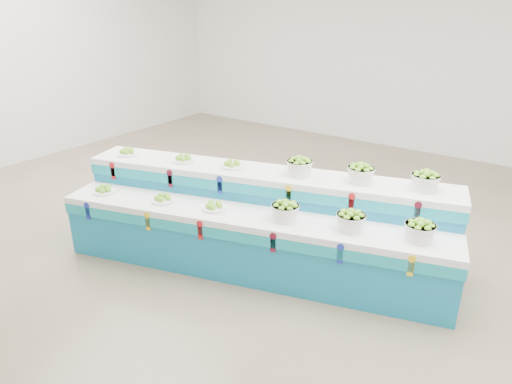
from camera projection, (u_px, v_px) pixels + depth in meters
ground at (232, 236)px, 5.92m from camera, size 10.00×10.00×0.00m
back_wall at (391, 44)px, 8.91m from camera, size 10.00×0.00×10.00m
display_stand at (256, 222)px, 5.14m from camera, size 4.41×2.24×1.02m
plate_lower_left at (104, 189)px, 5.36m from camera, size 0.32×0.32×0.09m
plate_lower_mid at (163, 198)px, 5.12m from camera, size 0.32×0.32×0.09m
plate_lower_right at (214, 205)px, 4.93m from camera, size 0.32×0.32×0.09m
basket_lower_left at (285, 211)px, 4.66m from camera, size 0.35×0.35×0.21m
basket_lower_mid at (351, 220)px, 4.46m from camera, size 0.35×0.35×0.21m
basket_lower_right at (420, 230)px, 4.27m from camera, size 0.35×0.35×0.21m
plate_upper_left at (127, 151)px, 5.70m from camera, size 0.32×0.32×0.09m
plate_upper_mid at (184, 158)px, 5.47m from camera, size 0.32×0.32×0.09m
plate_upper_right at (232, 164)px, 5.27m from camera, size 0.32×0.32×0.09m
basket_upper_left at (300, 166)px, 5.01m from camera, size 0.35×0.35×0.21m
basket_upper_mid at (361, 173)px, 4.81m from camera, size 0.35×0.35×0.21m
basket_upper_right at (425, 181)px, 4.61m from camera, size 0.35×0.35×0.21m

